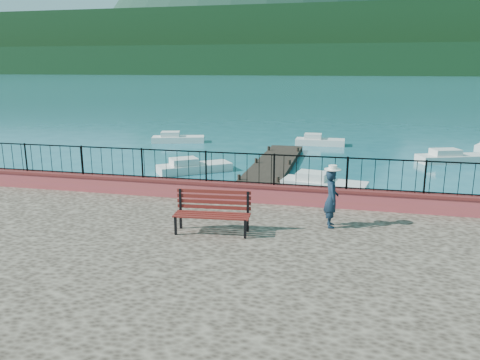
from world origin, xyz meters
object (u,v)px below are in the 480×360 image
at_px(park_bench, 212,221).
at_px(boat_3, 178,137).
at_px(boat_0, 195,164).
at_px(boat_2, 456,155).
at_px(person, 331,198).
at_px(boat_1, 324,181).
at_px(boat_4, 320,139).

height_order(park_bench, boat_3, park_bench).
xyz_separation_m(boat_0, boat_2, (13.80, 5.86, 0.00)).
bearing_deg(person, boat_1, -6.51).
xyz_separation_m(park_bench, boat_4, (1.37, 21.95, -1.12)).
relative_size(park_bench, boat_3, 0.53).
xyz_separation_m(boat_2, boat_4, (-7.99, 4.36, 0.00)).
bearing_deg(person, boat_2, -31.87).
distance_m(park_bench, boat_1, 9.89).
bearing_deg(boat_2, boat_0, -177.07).
bearing_deg(boat_0, park_bench, -105.71).
distance_m(boat_0, boat_3, 10.07).
height_order(person, boat_3, person).
bearing_deg(boat_4, boat_1, -85.69).
xyz_separation_m(park_bench, boat_2, (9.35, 17.60, -1.12)).
height_order(boat_2, boat_4, same).
relative_size(boat_0, boat_1, 1.02).
xyz_separation_m(boat_1, boat_3, (-11.10, 11.31, 0.00)).
height_order(park_bench, boat_0, park_bench).
xyz_separation_m(boat_2, boat_3, (-18.10, 3.24, 0.00)).
bearing_deg(park_bench, boat_1, 71.28).
xyz_separation_m(boat_0, boat_4, (5.82, 10.22, 0.00)).
bearing_deg(park_bench, boat_2, 57.13).
xyz_separation_m(boat_3, boat_4, (10.12, 1.11, 0.00)).
xyz_separation_m(person, boat_0, (-7.38, 10.55, -1.58)).
height_order(park_bench, boat_1, park_bench).
distance_m(boat_2, boat_4, 9.10).
height_order(boat_1, boat_2, same).
bearing_deg(park_bench, boat_4, 81.56).
relative_size(park_bench, boat_1, 0.54).
distance_m(park_bench, person, 3.20).
bearing_deg(boat_4, person, -85.90).
distance_m(person, boat_4, 20.88).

